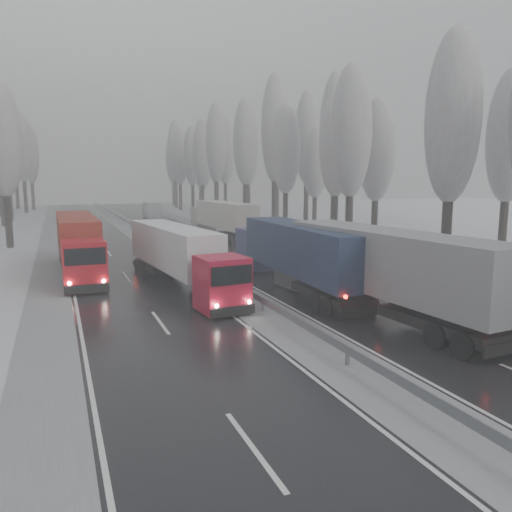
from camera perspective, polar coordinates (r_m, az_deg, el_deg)
ground at (r=15.90m, az=18.39°, el=-16.70°), size 260.00×260.00×0.00m
carriageway_right at (r=43.93m, az=-1.92°, el=-0.00°), size 7.50×200.00×0.03m
carriageway_left at (r=41.59m, az=-15.65°, el=-0.82°), size 7.50×200.00×0.03m
median_slush at (r=42.45m, az=-8.60°, el=-0.40°), size 3.00×200.00×0.04m
shoulder_right at (r=45.83m, az=3.91°, el=0.36°), size 2.40×200.00×0.04m
shoulder_left at (r=41.38m, az=-22.48°, el=-1.21°), size 2.40×200.00×0.04m
median_guardrail at (r=42.35m, az=-8.61°, el=0.37°), size 0.12×200.00×0.76m
tree_16 at (r=36.33m, az=21.58°, el=14.42°), size 3.60×3.60×16.53m
tree_17 at (r=45.93m, az=27.01°, el=11.99°), size 3.60×3.60×15.54m
tree_18 at (r=45.01m, az=10.84°, el=13.71°), size 3.60×3.60×16.58m
tree_19 at (r=51.30m, az=13.64°, el=11.56°), size 3.60×3.60×14.57m
tree_20 at (r=53.65m, az=9.16°, el=12.34°), size 3.60×3.60×15.71m
tree_21 at (r=58.35m, az=9.07°, el=13.87°), size 3.60×3.60×18.62m
tree_22 at (r=62.45m, az=3.43°, el=12.00°), size 3.60×3.60×15.86m
tree_23 at (r=68.79m, az=6.80°, el=10.43°), size 3.60×3.60×13.55m
tree_24 at (r=67.95m, az=2.14°, el=14.24°), size 3.60×3.60×20.49m
tree_25 at (r=74.48m, az=5.85°, el=13.21°), size 3.60×3.60×19.44m
tree_26 at (r=77.20m, az=-1.27°, el=12.78°), size 3.60×3.60×18.78m
tree_27 at (r=83.57m, az=2.44°, el=11.96°), size 3.60×3.60×17.62m
tree_28 at (r=86.92m, az=-4.58°, el=12.66°), size 3.60×3.60×19.62m
tree_29 at (r=93.05m, az=-0.89°, el=11.84°), size 3.60×3.60×18.11m
tree_30 at (r=96.25m, az=-6.20°, el=11.60°), size 3.60×3.60×17.86m
tree_31 at (r=101.83m, az=-3.56°, el=11.73°), size 3.60×3.60×18.58m
tree_32 at (r=103.49m, az=-7.31°, el=11.19°), size 3.60×3.60×17.33m
tree_33 at (r=108.11m, az=-6.20°, el=10.09°), size 3.60×3.60×14.33m
tree_34 at (r=110.17m, az=-8.72°, el=11.11°), size 3.60×3.60×17.63m
tree_35 at (r=116.47m, az=-4.68°, el=11.24°), size 3.60×3.60×18.25m
tree_36 at (r=120.13m, az=-9.22°, el=11.68°), size 3.60×3.60×20.23m
tree_37 at (r=125.61m, az=-6.44°, el=10.49°), size 3.60×3.60×16.37m
tree_38 at (r=130.73m, az=-9.50°, el=10.81°), size 3.60×3.60×17.97m
tree_39 at (r=135.22m, az=-8.67°, el=10.27°), size 3.60×3.60×16.19m
tree_62 at (r=54.85m, az=-27.00°, el=11.65°), size 3.60×3.60×16.04m
tree_70 at (r=90.38m, az=-26.61°, el=10.61°), size 3.60×3.60×17.09m
tree_74 at (r=110.45m, az=-25.17°, el=11.06°), size 3.60×3.60×19.68m
tree_76 at (r=119.75m, az=-24.41°, el=10.52°), size 3.60×3.60×18.55m
tree_77 at (r=123.99m, az=-26.87°, el=9.03°), size 3.60×3.60×14.32m
tree_78 at (r=126.53m, az=-25.92°, el=10.58°), size 3.60×3.60×19.55m
tree_79 at (r=130.66m, az=-26.98°, el=9.73°), size 3.60×3.60×17.07m
truck_grey_tarp at (r=25.50m, az=13.24°, el=-0.95°), size 3.87×16.92×4.31m
truck_blue_box at (r=30.43m, az=4.47°, el=0.56°), size 2.98×15.99×4.08m
truck_cream_box at (r=57.59m, az=-3.94°, el=4.48°), size 3.26×16.25×4.14m
box_truck_distant at (r=88.34m, az=-11.82°, el=5.16°), size 2.48×7.50×2.78m
truck_red_white at (r=31.23m, az=-8.83°, el=0.35°), size 3.69×14.80×3.77m
truck_red_red at (r=38.11m, az=-19.71°, el=1.71°), size 2.67×15.87×4.06m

